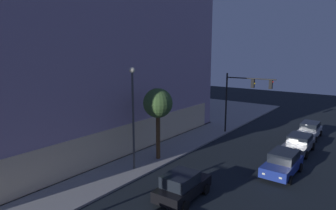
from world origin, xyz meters
TOP-DOWN VIEW (x-y plane):
  - modern_building at (8.65, 24.75)m, footprint 29.62×30.25m
  - traffic_light_far_corner at (20.61, 4.41)m, footprint 0.47×5.31m
  - street_lamp_sidewalk at (6.63, 7.28)m, footprint 0.44×0.44m
  - sidewalk_tree at (9.42, 7.15)m, footprint 2.43×2.43m
  - car_black at (5.16, 1.83)m, footprint 4.24×2.22m
  - car_blue at (12.72, -2.07)m, footprint 4.57×2.21m
  - car_grey at (18.66, -1.85)m, footprint 4.67×2.20m
  - car_silver at (24.20, -1.64)m, footprint 4.52×2.03m

SIDE VIEW (x-z plane):
  - car_silver at x=24.20m, z-range 0.02..1.62m
  - car_grey at x=18.66m, z-range 0.05..1.59m
  - car_blue at x=12.72m, z-range 0.02..1.72m
  - car_black at x=5.16m, z-range 0.01..1.74m
  - sidewalk_tree at x=9.42m, z-range 1.82..7.77m
  - traffic_light_far_corner at x=20.61m, z-range 1.53..8.10m
  - street_lamp_sidewalk at x=6.63m, z-range 1.16..8.93m
  - modern_building at x=8.65m, z-range -0.07..20.91m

